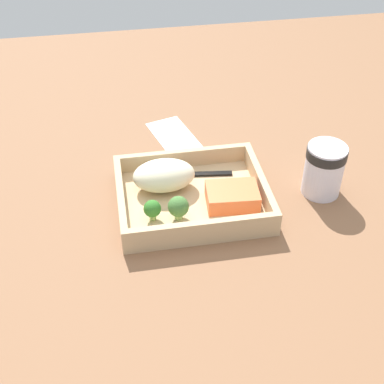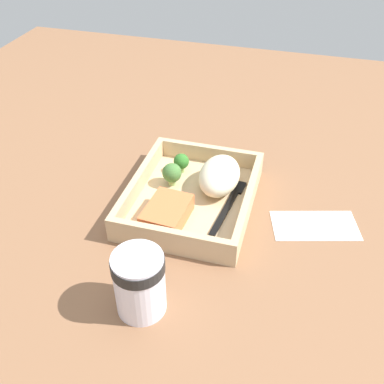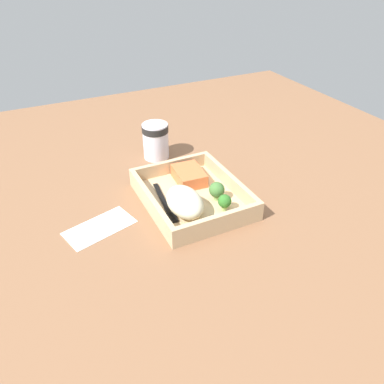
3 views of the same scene
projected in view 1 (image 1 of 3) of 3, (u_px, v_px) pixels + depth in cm
name	position (u px, v px, depth cm)	size (l,w,h in cm)	color
ground_plane	(192.00, 208.00, 97.47)	(160.00, 160.00, 2.00)	brown
takeout_tray	(192.00, 201.00, 96.45)	(26.44, 21.52, 1.20)	tan
tray_rim	(192.00, 191.00, 94.96)	(26.44, 21.52, 3.45)	tan
salmon_fillet	(232.00, 196.00, 94.06)	(9.09, 6.56, 3.14)	orange
mashed_potatoes	(164.00, 175.00, 96.71)	(11.29, 7.32, 5.59)	beige
broccoli_floret_1	(178.00, 207.00, 90.43)	(3.62, 3.62, 4.45)	#88AD64
broccoli_floret_2	(152.00, 209.00, 90.38)	(3.01, 3.01, 3.90)	#85A55C
fork	(185.00, 175.00, 101.11)	(15.88, 3.54, 0.44)	black
paper_cup	(324.00, 167.00, 95.96)	(7.23, 7.23, 9.97)	white
receipt_slip	(173.00, 136.00, 113.42)	(7.53, 14.54, 0.24)	white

